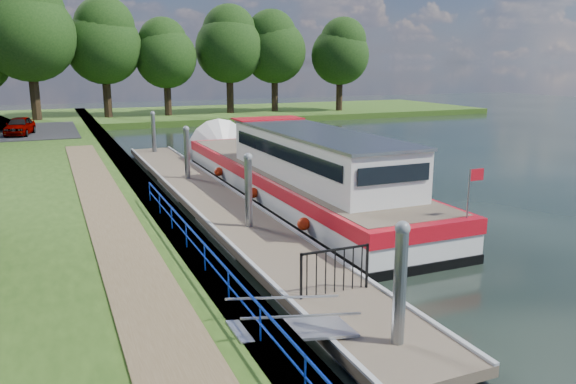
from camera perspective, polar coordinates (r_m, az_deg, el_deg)
name	(u,v)px	position (r m, az deg, el deg)	size (l,w,h in m)	color
ground	(383,349)	(12.46, 9.61, -15.47)	(160.00, 160.00, 0.00)	black
bank_edge	(143,194)	(25.00, -14.49, -0.15)	(1.10, 90.00, 0.78)	#473D2D
far_bank	(221,114)	(63.99, -6.78, 7.91)	(60.00, 18.00, 0.60)	#2A4814
footpath	(118,234)	(17.95, -16.86, -4.09)	(1.60, 40.00, 0.05)	brown
blue_fence	(216,263)	(13.39, -7.37, -7.16)	(0.04, 18.04, 0.72)	#0C2DBF
pontoon	(213,203)	(23.65, -7.59, -1.10)	(2.50, 30.00, 0.56)	brown
mooring_piles	(213,177)	(23.41, -7.67, 1.50)	(0.30, 27.30, 3.55)	gray
gangway	(293,328)	(11.77, 0.54, -13.64)	(2.58, 1.00, 0.92)	#A5A8AD
gate_panel	(335,264)	(13.71, 4.80, -7.33)	(1.85, 0.05, 1.15)	black
barge	(287,173)	(25.19, -0.15, 1.99)	(4.36, 21.15, 4.78)	black
horizon_trees	(91,40)	(58.01, -19.41, 14.33)	(54.38, 10.03, 12.87)	#332316
car_a	(20,126)	(44.72, -25.61, 6.09)	(1.55, 3.84, 1.31)	#999999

